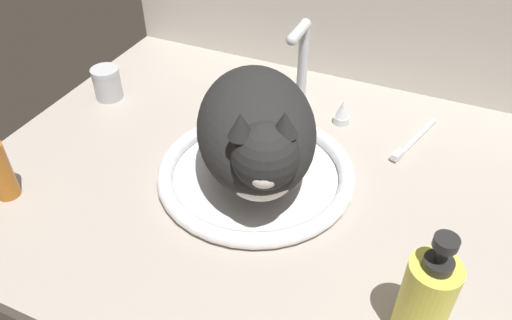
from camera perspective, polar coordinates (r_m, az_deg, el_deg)
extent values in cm
cube|color=#ADA399|center=(86.80, 3.87, -3.43)|extent=(109.06, 76.55, 3.00)
cube|color=beige|center=(110.62, 11.85, 15.69)|extent=(109.06, 2.40, 34.46)
torus|color=white|center=(85.80, 0.00, -1.36)|extent=(34.04, 34.04, 2.72)
cylinder|color=white|center=(86.50, 0.00, -1.89)|extent=(29.96, 29.96, 0.60)
cylinder|color=silver|center=(102.26, 5.04, 6.06)|extent=(4.00, 4.00, 2.72)
cylinder|color=silver|center=(97.31, 5.37, 10.79)|extent=(2.00, 2.00, 16.53)
sphere|color=silver|center=(93.63, 5.68, 15.22)|extent=(2.20, 2.20, 2.20)
cylinder|color=silver|center=(90.67, 4.93, 14.43)|extent=(2.00, 6.85, 2.00)
sphere|color=silver|center=(87.75, 4.14, 13.57)|extent=(2.10, 2.10, 2.10)
cylinder|color=silver|center=(105.19, 0.47, 6.91)|extent=(3.20, 3.20, 1.60)
cone|color=silver|center=(103.81, 0.48, 8.11)|extent=(2.88, 2.88, 3.57)
cylinder|color=silver|center=(100.67, 9.77, 4.60)|extent=(3.20, 3.20, 1.60)
cone|color=silver|center=(99.23, 9.93, 5.83)|extent=(2.88, 2.88, 3.57)
ellipsoid|color=black|center=(79.94, 0.00, 3.75)|extent=(30.50, 34.53, 16.13)
sphere|color=black|center=(68.53, 0.74, 0.59)|extent=(9.69, 9.69, 9.69)
cone|color=black|center=(65.66, 3.31, 4.25)|extent=(3.68, 3.68, 3.63)
cone|color=black|center=(65.22, -1.77, 4.03)|extent=(3.68, 3.68, 3.63)
ellipsoid|color=silver|center=(66.40, 1.00, -2.03)|extent=(4.96, 4.49, 3.10)
ellipsoid|color=silver|center=(72.52, 0.61, -1.45)|extent=(13.07, 12.11, 8.87)
cylinder|color=black|center=(96.81, -0.73, 6.20)|extent=(8.44, 11.96, 3.20)
cylinder|color=#E5DB4C|center=(65.24, 18.77, -15.10)|extent=(6.25, 6.25, 12.97)
cylinder|color=black|center=(59.85, 20.19, -11.11)|extent=(3.44, 3.44, 1.20)
cylinder|color=black|center=(58.56, 20.58, -10.00)|extent=(1.25, 1.25, 2.35)
cylinder|color=black|center=(57.30, 20.98, -8.84)|extent=(2.81, 2.81, 1.20)
cylinder|color=#B2B5BA|center=(110.60, -16.65, 8.20)|extent=(5.72, 5.72, 5.84)
cylinder|color=silver|center=(108.95, -16.98, 9.73)|extent=(5.83, 5.83, 1.00)
cylinder|color=#B2661E|center=(90.20, -27.34, -1.14)|extent=(3.81, 3.81, 10.30)
cylinder|color=silver|center=(100.13, 18.08, 2.60)|extent=(5.07, 14.01, 1.00)
cube|color=white|center=(93.32, 15.88, 0.57)|extent=(1.90, 2.83, 1.20)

